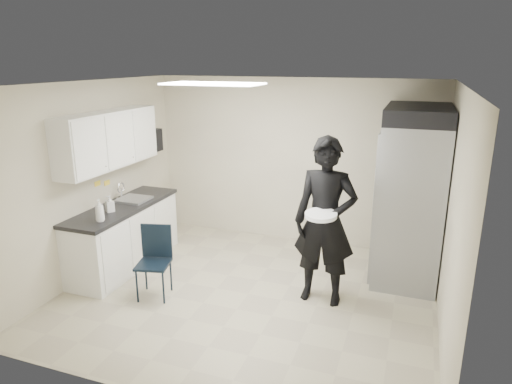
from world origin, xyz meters
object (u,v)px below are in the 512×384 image
at_px(commercial_fridge, 411,201).
at_px(man_tuxedo, 325,222).
at_px(lower_counter, 125,237).
at_px(folding_chair, 153,264).

xyz_separation_m(commercial_fridge, man_tuxedo, (-0.93, -1.08, -0.04)).
relative_size(commercial_fridge, man_tuxedo, 1.03).
height_order(lower_counter, folding_chair, folding_chair).
height_order(commercial_fridge, folding_chair, commercial_fridge).
bearing_deg(lower_counter, folding_chair, -36.50).
xyz_separation_m(lower_counter, man_tuxedo, (2.85, -0.00, 0.58)).
height_order(lower_counter, man_tuxedo, man_tuxedo).
bearing_deg(man_tuxedo, folding_chair, -161.15).
height_order(folding_chair, man_tuxedo, man_tuxedo).
bearing_deg(folding_chair, lower_counter, 129.45).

